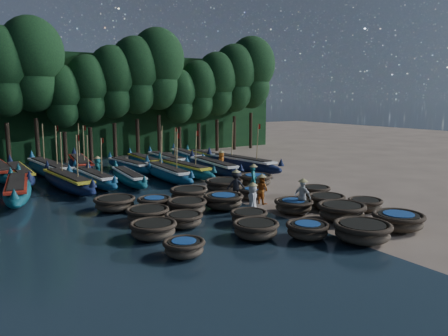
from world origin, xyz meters
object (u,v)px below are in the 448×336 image
long_boat_16 (187,156)px  coracle_6 (256,229)px  long_boat_14 (144,161)px  fisherman_2 (262,189)px  long_boat_12 (81,164)px  long_boat_17 (207,157)px  coracle_16 (187,206)px  coracle_22 (189,194)px  fisherman_1 (253,178)px  coracle_7 (308,230)px  coracle_9 (365,204)px  long_boat_5 (167,173)px  coracle_15 (148,214)px  fisherman_5 (98,167)px  coracle_3 (362,231)px  coracle_8 (342,211)px  coracle_24 (255,180)px  coracle_19 (316,191)px  long_boat_8 (242,163)px  coracle_10 (153,229)px  coracle_21 (154,203)px  coracle_17 (223,201)px  coracle_12 (249,217)px  long_boat_4 (129,177)px  long_boat_6 (184,169)px  long_boat_9 (0,171)px  coracle_13 (294,206)px  long_boat_2 (68,182)px  coracle_5 (184,247)px  long_boat_10 (19,174)px  long_boat_13 (128,165)px  long_boat_1 (17,189)px  long_boat_7 (214,167)px  fisherman_4 (303,196)px  coracle_4 (398,221)px  coracle_11 (184,220)px  coracle_20 (115,203)px  coracle_14 (326,201)px  coracle_23 (224,185)px  fisherman_3 (236,185)px  long_boat_15 (167,160)px  coracle_18 (252,193)px  fisherman_6 (221,161)px  long_boat_11 (49,169)px

long_boat_16 → coracle_6: bearing=-103.4°
long_boat_14 → fisherman_2: bearing=-86.8°
long_boat_12 → long_boat_17: (10.99, -1.17, -0.09)m
coracle_16 → coracle_22: coracle_22 is taller
fisherman_1 → coracle_7: bearing=-160.7°
coracle_9 → long_boat_5: size_ratio=0.26×
coracle_15 → fisherman_5: (1.59, 12.80, 0.40)m
coracle_3 → coracle_7: 2.21m
coracle_8 → coracle_24: 8.77m
coracle_19 → coracle_24: coracle_24 is taller
coracle_16 → long_boat_17: 17.74m
coracle_7 → long_boat_8: bearing=63.8°
coracle_10 → long_boat_5: size_ratio=0.25×
long_boat_14 → fisherman_5: bearing=-149.7°
coracle_21 → fisherman_5: fisherman_5 is taller
coracle_8 → coracle_17: size_ratio=0.95×
coracle_12 → long_boat_4: 12.12m
long_boat_6 → long_boat_9: 13.21m
coracle_13 → long_boat_2: 14.55m
coracle_3 → coracle_5: 7.33m
coracle_3 → long_boat_8: size_ratio=0.30×
coracle_5 → long_boat_5: size_ratio=0.23×
coracle_24 → long_boat_10: (-12.80, 10.33, 0.10)m
long_boat_5 → fisherman_2: long_boat_5 is taller
long_boat_13 → long_boat_14: bearing=29.6°
coracle_12 → long_boat_10: long_boat_10 is taller
long_boat_1 → long_boat_7: long_boat_1 is taller
fisherman_4 → coracle_4: bearing=-168.6°
coracle_19 → long_boat_10: bearing=133.1°
coracle_21 → long_boat_14: size_ratio=0.26×
coracle_11 → coracle_15: coracle_15 is taller
coracle_11 → coracle_20: size_ratio=0.73×
long_boat_1 → long_boat_5: long_boat_5 is taller
coracle_14 → coracle_23: 6.86m
fisherman_3 → coracle_14: bearing=161.5°
coracle_9 → long_boat_15: size_ratio=0.26×
coracle_18 → fisherman_4: fisherman_4 is taller
coracle_4 → coracle_8: 2.59m
fisherman_1 → fisherman_6: (2.78, 7.90, -0.11)m
long_boat_16 → coracle_15: bearing=-116.4°
coracle_4 → coracle_7: (-4.23, 1.34, -0.05)m
coracle_22 → long_boat_16: long_boat_16 is taller
coracle_3 → coracle_14: bearing=59.0°
long_boat_2 → fisherman_4: (8.64, -12.24, 0.35)m
coracle_14 → coracle_15: size_ratio=1.08×
long_boat_1 → coracle_19: bearing=-23.0°
long_boat_13 → fisherman_2: (2.37, -14.16, 0.37)m
coracle_18 → long_boat_11: size_ratio=0.21×
coracle_14 → coracle_22: coracle_22 is taller
coracle_14 → coracle_17: coracle_17 is taller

